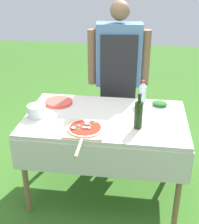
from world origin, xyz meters
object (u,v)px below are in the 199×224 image
(prep_table, at_px, (105,126))
(herb_container, at_px, (160,104))
(pizza_on_peel, at_px, (85,129))
(water_bottle, at_px, (143,92))
(oil_bottle, at_px, (138,114))
(mixing_tub, at_px, (37,111))
(plate_stack, at_px, (59,102))
(person_cook, at_px, (118,70))

(prep_table, distance_m, herb_container, 0.57)
(pizza_on_peel, relative_size, water_bottle, 2.48)
(oil_bottle, relative_size, herb_container, 1.57)
(pizza_on_peel, relative_size, oil_bottle, 1.84)
(water_bottle, height_order, mixing_tub, water_bottle)
(prep_table, relative_size, plate_stack, 5.46)
(oil_bottle, xyz_separation_m, water_bottle, (0.03, 0.51, -0.02))
(oil_bottle, bearing_deg, herb_container, 67.10)
(pizza_on_peel, bearing_deg, mixing_tub, 155.53)
(prep_table, xyz_separation_m, oil_bottle, (0.29, -0.16, 0.21))
(plate_stack, bearing_deg, person_cook, 43.53)
(herb_container, relative_size, mixing_tub, 1.19)
(pizza_on_peel, height_order, mixing_tub, mixing_tub)
(person_cook, xyz_separation_m, mixing_tub, (-0.65, -0.78, -0.14))
(pizza_on_peel, height_order, oil_bottle, oil_bottle)
(water_bottle, xyz_separation_m, plate_stack, (-0.79, -0.14, -0.09))
(oil_bottle, height_order, plate_stack, oil_bottle)
(mixing_tub, relative_size, plate_stack, 0.62)
(oil_bottle, height_order, herb_container, oil_bottle)
(oil_bottle, height_order, mixing_tub, oil_bottle)
(pizza_on_peel, distance_m, oil_bottle, 0.45)
(water_bottle, xyz_separation_m, mixing_tub, (-0.91, -0.42, -0.05))
(herb_container, bearing_deg, prep_table, -148.76)
(water_bottle, height_order, plate_stack, water_bottle)
(person_cook, bearing_deg, pizza_on_peel, 74.64)
(person_cook, relative_size, herb_container, 8.91)
(water_bottle, bearing_deg, mixing_tub, -155.21)
(herb_container, bearing_deg, mixing_tub, -161.47)
(herb_container, height_order, mixing_tub, mixing_tub)
(person_cook, relative_size, mixing_tub, 10.60)
(plate_stack, bearing_deg, oil_bottle, -26.15)
(oil_bottle, bearing_deg, mixing_tub, 174.04)
(oil_bottle, xyz_separation_m, plate_stack, (-0.76, 0.37, -0.11))
(pizza_on_peel, distance_m, mixing_tub, 0.51)
(plate_stack, bearing_deg, herb_container, 4.73)
(person_cook, xyz_separation_m, plate_stack, (-0.52, -0.50, -0.18))
(prep_table, bearing_deg, mixing_tub, -173.26)
(herb_container, bearing_deg, water_bottle, 160.15)
(person_cook, relative_size, pizza_on_peel, 3.09)
(herb_container, bearing_deg, plate_stack, -175.27)
(pizza_on_peel, distance_m, herb_container, 0.83)
(prep_table, relative_size, herb_container, 7.41)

